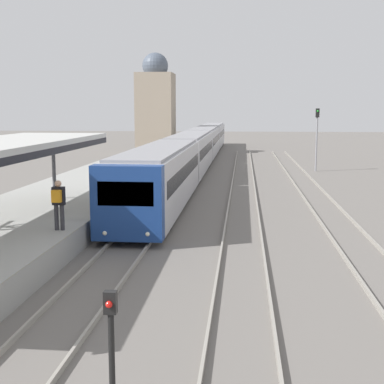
% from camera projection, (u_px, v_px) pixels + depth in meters
% --- Properties ---
extents(person_on_platform, '(0.40, 0.40, 1.66)m').
position_uv_depth(person_on_platform, '(58.00, 201.00, 17.55)').
color(person_on_platform, '#2D2D33').
rests_on(person_on_platform, station_platform).
extents(train_near, '(2.55, 59.30, 3.05)m').
position_uv_depth(train_near, '(198.00, 146.00, 47.64)').
color(train_near, navy).
rests_on(train_near, ground_plane).
extents(signal_post_near, '(0.20, 0.21, 2.07)m').
position_uv_depth(signal_post_near, '(111.00, 341.00, 8.34)').
color(signal_post_near, black).
rests_on(signal_post_near, ground_plane).
extents(signal_mast_far, '(0.28, 0.29, 4.96)m').
position_uv_depth(signal_mast_far, '(317.00, 132.00, 42.18)').
color(signal_mast_far, gray).
rests_on(signal_mast_far, ground_plane).
extents(distant_domed_building, '(4.00, 4.00, 11.05)m').
position_uv_depth(distant_domed_building, '(156.00, 107.00, 59.12)').
color(distant_domed_building, gray).
rests_on(distant_domed_building, ground_plane).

